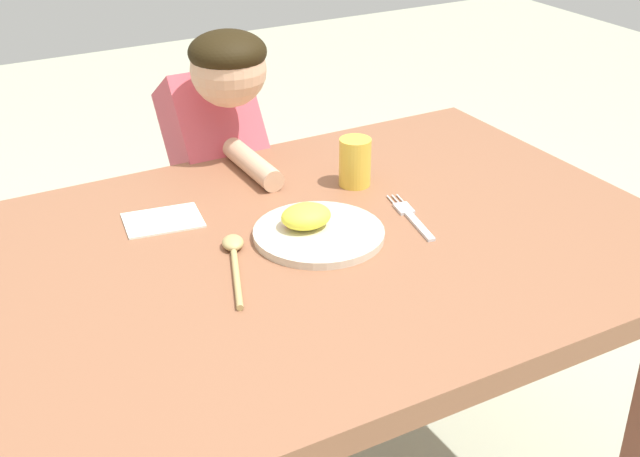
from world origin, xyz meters
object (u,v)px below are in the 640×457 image
fork (411,217)px  drinking_cup (355,162)px  spoon (234,255)px  plate (315,229)px  person (217,213)px

fork → drinking_cup: 0.19m
spoon → drinking_cup: (0.34, 0.16, 0.04)m
plate → spoon: plate is taller
fork → person: bearing=29.8°
plate → fork: size_ratio=1.22×
person → fork: bearing=107.7°
fork → person: size_ratio=0.19×
plate → person: 0.56m
drinking_cup → person: (-0.16, 0.37, -0.24)m
plate → drinking_cup: (0.18, 0.16, 0.03)m
spoon → person: person is taller
spoon → plate: bearing=-67.1°
spoon → person: bearing=2.0°
plate → spoon: bearing=-177.9°
plate → person: size_ratio=0.23×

